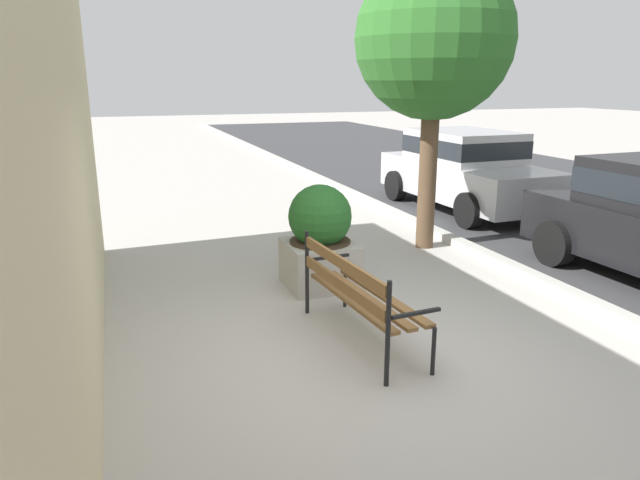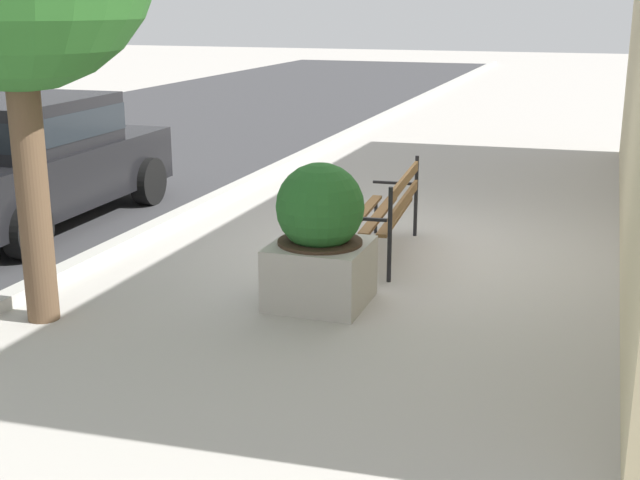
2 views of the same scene
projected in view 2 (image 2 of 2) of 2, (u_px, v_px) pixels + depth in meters
The scene contains 5 objects.
ground_plane at pixel (397, 249), 9.42m from camera, with size 80.00×80.00×0.00m, color #ADA8A0.
curb_stone at pixel (165, 223), 10.31m from camera, with size 60.00×0.20×0.12m, color #B2AFA8.
park_bench at pixel (389, 207), 9.04m from camera, with size 1.83×0.66×0.95m.
concrete_planter at pixel (320, 238), 7.56m from camera, with size 0.85×0.85×1.30m.
parked_car_black at pixel (28, 157), 10.25m from camera, with size 4.15×2.02×1.56m.
Camera 2 is at (-8.84, -2.10, 2.65)m, focal length 47.62 mm.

